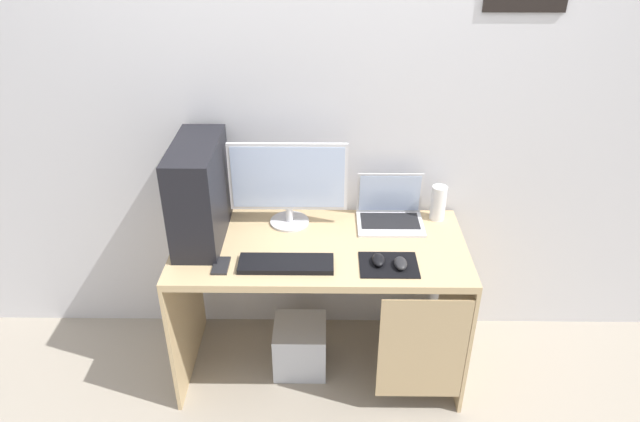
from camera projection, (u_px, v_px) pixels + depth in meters
name	position (u px, v px, depth m)	size (l,w,h in m)	color
ground_plane	(320.00, 363.00, 3.07)	(8.00, 8.00, 0.00)	#9E9384
wall_back	(321.00, 107.00, 2.74)	(4.00, 0.05, 2.60)	silver
desk	(324.00, 273.00, 2.76)	(1.37, 0.65, 0.76)	tan
pc_tower	(199.00, 192.00, 2.64)	(0.20, 0.49, 0.48)	black
monitor	(288.00, 182.00, 2.74)	(0.57, 0.19, 0.43)	silver
laptop	(390.00, 213.00, 2.85)	(0.33, 0.24, 0.24)	silver
speaker	(438.00, 203.00, 2.86)	(0.07, 0.07, 0.18)	white
keyboard	(286.00, 264.00, 2.54)	(0.42, 0.14, 0.02)	black
mousepad	(389.00, 265.00, 2.55)	(0.26, 0.20, 0.01)	black
mouse_left	(379.00, 260.00, 2.55)	(0.06, 0.10, 0.03)	black
mouse_right	(401.00, 263.00, 2.52)	(0.06, 0.10, 0.03)	#232326
cell_phone	(221.00, 266.00, 2.54)	(0.07, 0.13, 0.01)	#232326
subwoofer	(300.00, 346.00, 2.99)	(0.27, 0.27, 0.27)	#B7BCC6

